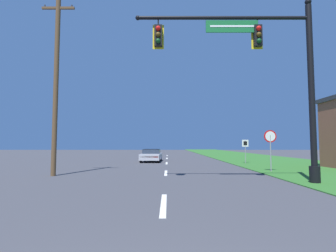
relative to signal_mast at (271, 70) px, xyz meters
name	(u,v)px	position (x,y,z in m)	size (l,w,h in m)	color
grass_verge_right	(256,158)	(5.92, 20.13, -4.89)	(10.00, 110.00, 0.04)	#2D6626
road_center_line	(168,163)	(-4.58, 12.13, -4.91)	(0.16, 34.80, 0.01)	silver
signal_mast	(271,70)	(0.00, 0.00, 0.00)	(7.95, 0.47, 8.14)	black
car_ahead	(153,155)	(-6.07, 14.42, -4.31)	(2.00, 4.68, 1.19)	black
stop_sign	(272,141)	(1.79, 4.70, -3.05)	(0.76, 0.07, 2.50)	gray
route_sign_post	(246,146)	(2.26, 11.49, -3.38)	(0.55, 0.06, 2.03)	gray
utility_pole_near	(57,79)	(-10.56, 2.75, 0.32)	(1.80, 0.26, 10.13)	brown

